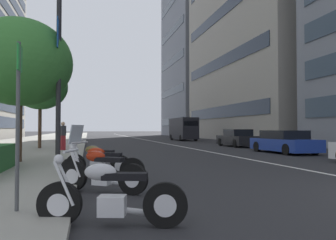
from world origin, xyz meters
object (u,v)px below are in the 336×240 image
object	(u,v)px
parking_sign_by_curb	(18,109)
street_lamp_with_banners	(70,38)
street_tree_mid_sidewalk	(20,63)
pedestrian_on_plaza	(63,136)
car_approaching_light	(284,142)
motorcycle_mid_row	(111,198)
motorcycle_nearest_camera	(96,161)
street_tree_by_lamp_post	(40,87)
delivery_van_ahead	(183,128)
car_mid_block_traffic	(237,139)
motorcycle_far_end_row	(101,172)
motorcycle_by_sign_pole	(102,166)

from	to	relation	value
parking_sign_by_curb	street_lamp_with_banners	xyz separation A→B (m)	(7.31, -0.36, 3.08)
street_tree_mid_sidewalk	pedestrian_on_plaza	bearing A→B (deg)	-8.99
car_approaching_light	street_tree_mid_sidewalk	world-z (taller)	street_tree_mid_sidewalk
car_approaching_light	parking_sign_by_curb	world-z (taller)	parking_sign_by_curb
parking_sign_by_curb	car_approaching_light	bearing A→B (deg)	-46.30
car_approaching_light	motorcycle_mid_row	bearing A→B (deg)	137.66
car_approaching_light	parking_sign_by_curb	xyz separation A→B (m)	(-11.55, 12.08, 1.07)
motorcycle_nearest_camera	street_lamp_with_banners	size ratio (longest dim) A/B	0.25
motorcycle_mid_row	pedestrian_on_plaza	size ratio (longest dim) A/B	1.26
car_approaching_light	parking_sign_by_curb	size ratio (longest dim) A/B	1.79
parking_sign_by_curb	street_tree_by_lamp_post	bearing A→B (deg)	6.61
motorcycle_nearest_camera	delivery_van_ahead	xyz separation A→B (m)	(28.55, -11.07, 1.02)
delivery_van_ahead	street_tree_by_lamp_post	world-z (taller)	street_tree_by_lamp_post
car_mid_block_traffic	car_approaching_light	bearing A→B (deg)	176.34
pedestrian_on_plaza	motorcycle_far_end_row	bearing A→B (deg)	76.30
street_lamp_with_banners	pedestrian_on_plaza	world-z (taller)	street_lamp_with_banners
car_approaching_light	street_tree_by_lamp_post	distance (m)	15.73
motorcycle_mid_row	motorcycle_nearest_camera	distance (m)	5.38
motorcycle_far_end_row	motorcycle_nearest_camera	size ratio (longest dim) A/B	0.98
delivery_van_ahead	motorcycle_mid_row	bearing A→B (deg)	161.30
parking_sign_by_curb	delivery_van_ahead	bearing A→B (deg)	-20.37
motorcycle_far_end_row	motorcycle_mid_row	bearing A→B (deg)	123.97
motorcycle_mid_row	pedestrian_on_plaza	world-z (taller)	pedestrian_on_plaza
delivery_van_ahead	street_tree_mid_sidewalk	bearing A→B (deg)	150.40
motorcycle_by_sign_pole	delivery_van_ahead	distance (m)	31.90
car_mid_block_traffic	pedestrian_on_plaza	size ratio (longest dim) A/B	2.61
delivery_van_ahead	car_approaching_light	bearing A→B (deg)	178.55
motorcycle_nearest_camera	car_mid_block_traffic	world-z (taller)	motorcycle_nearest_camera
motorcycle_by_sign_pole	delivery_van_ahead	xyz separation A→B (m)	(29.94, -10.97, 1.04)
delivery_van_ahead	pedestrian_on_plaza	xyz separation A→B (m)	(-18.18, 12.77, -0.46)
street_lamp_with_banners	car_approaching_light	bearing A→B (deg)	-70.11
car_mid_block_traffic	pedestrian_on_plaza	distance (m)	13.45
motorcycle_nearest_camera	street_tree_by_lamp_post	xyz separation A→B (m)	(12.78, 3.32, 3.72)
parking_sign_by_curb	street_lamp_with_banners	distance (m)	7.94
motorcycle_far_end_row	pedestrian_on_plaza	bearing A→B (deg)	-49.48
car_approaching_light	pedestrian_on_plaza	size ratio (longest dim) A/B	2.76
street_lamp_with_banners	pedestrian_on_plaza	size ratio (longest dim) A/B	4.51
motorcycle_nearest_camera	parking_sign_by_curb	bearing A→B (deg)	101.81
motorcycle_by_sign_pole	parking_sign_by_curb	xyz separation A→B (m)	(-3.34, 1.39, 1.28)
street_lamp_with_banners	car_mid_block_traffic	bearing A→B (deg)	-46.97
motorcycle_by_sign_pole	pedestrian_on_plaza	size ratio (longest dim) A/B	1.28
motorcycle_mid_row	motorcycle_far_end_row	size ratio (longest dim) A/B	1.13
street_lamp_with_banners	street_tree_by_lamp_post	xyz separation A→B (m)	(10.21, 2.39, -0.62)
car_mid_block_traffic	pedestrian_on_plaza	bearing A→B (deg)	105.49
street_tree_by_lamp_post	car_mid_block_traffic	bearing A→B (deg)	-85.44
motorcycle_nearest_camera	street_tree_mid_sidewalk	distance (m)	5.62
motorcycle_by_sign_pole	street_lamp_with_banners	size ratio (longest dim) A/B	0.28
delivery_van_ahead	street_tree_by_lamp_post	bearing A→B (deg)	136.88
street_tree_by_lamp_post	pedestrian_on_plaza	size ratio (longest dim) A/B	3.29
motorcycle_far_end_row	car_approaching_light	bearing A→B (deg)	-105.26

